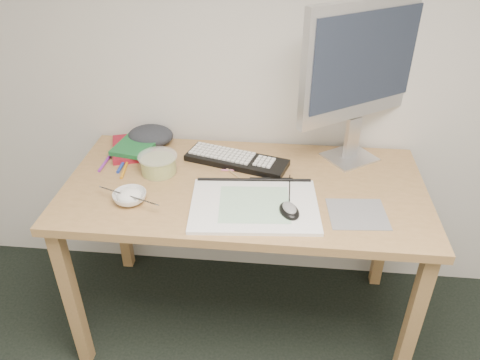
{
  "coord_description": "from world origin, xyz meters",
  "views": [
    {
      "loc": [
        0.01,
        -0.09,
        1.75
      ],
      "look_at": [
        -0.13,
        1.33,
        0.83
      ],
      "focal_mm": 35.0,
      "sensor_mm": 36.0,
      "label": 1
    }
  ],
  "objects_px": {
    "desk": "(244,201)",
    "keyboard": "(237,160)",
    "rice_bowl": "(130,197)",
    "sketchpad": "(254,206)",
    "monitor": "(363,65)"
  },
  "relations": [
    {
      "from": "desk",
      "to": "keyboard",
      "type": "height_order",
      "value": "keyboard"
    },
    {
      "from": "rice_bowl",
      "to": "keyboard",
      "type": "bearing_deg",
      "value": 41.59
    },
    {
      "from": "sketchpad",
      "to": "keyboard",
      "type": "bearing_deg",
      "value": 102.88
    },
    {
      "from": "monitor",
      "to": "rice_bowl",
      "type": "relative_size",
      "value": 5.31
    },
    {
      "from": "monitor",
      "to": "rice_bowl",
      "type": "distance_m",
      "value": 1.01
    },
    {
      "from": "keyboard",
      "to": "monitor",
      "type": "bearing_deg",
      "value": 26.72
    },
    {
      "from": "rice_bowl",
      "to": "desk",
      "type": "bearing_deg",
      "value": 21.27
    },
    {
      "from": "sketchpad",
      "to": "rice_bowl",
      "type": "distance_m",
      "value": 0.46
    },
    {
      "from": "desk",
      "to": "sketchpad",
      "type": "distance_m",
      "value": 0.18
    },
    {
      "from": "desk",
      "to": "keyboard",
      "type": "bearing_deg",
      "value": 106.5
    },
    {
      "from": "sketchpad",
      "to": "monitor",
      "type": "distance_m",
      "value": 0.68
    },
    {
      "from": "desk",
      "to": "monitor",
      "type": "relative_size",
      "value": 2.15
    },
    {
      "from": "desk",
      "to": "sketchpad",
      "type": "height_order",
      "value": "sketchpad"
    },
    {
      "from": "desk",
      "to": "monitor",
      "type": "distance_m",
      "value": 0.69
    },
    {
      "from": "sketchpad",
      "to": "monitor",
      "type": "xyz_separation_m",
      "value": [
        0.38,
        0.4,
        0.4
      ]
    }
  ]
}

